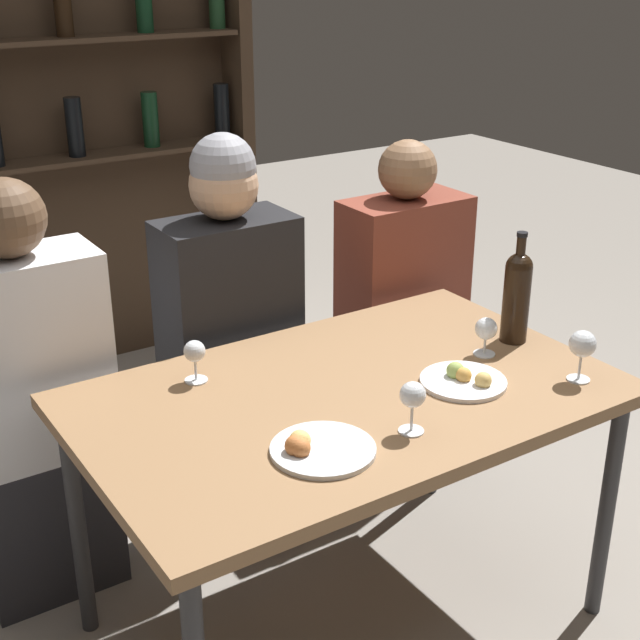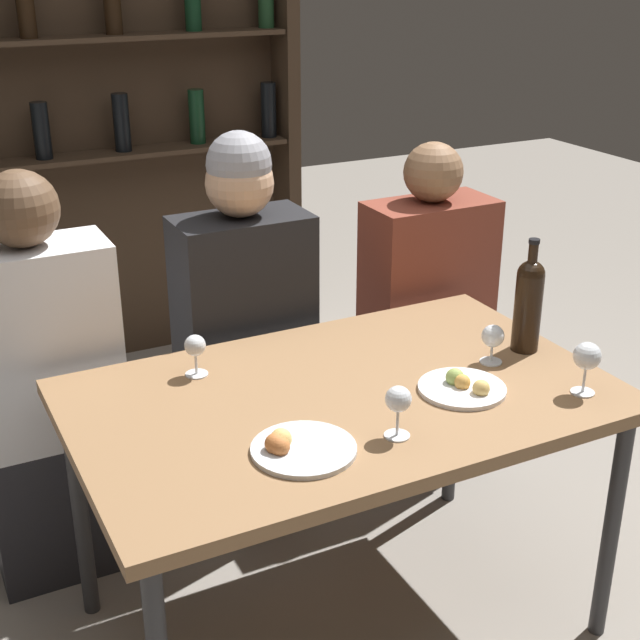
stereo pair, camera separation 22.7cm
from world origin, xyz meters
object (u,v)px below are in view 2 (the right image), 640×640
object	(u,v)px
wine_bottle	(528,301)
seated_person_center	(245,344)
wine_glass_1	(398,401)
seated_person_right	(426,325)
wine_glass_2	(587,358)
wine_glass_3	(195,348)
food_plate_0	(463,386)
food_plate_1	(296,447)
wine_glass_0	(493,338)
seated_person_left	(45,398)

from	to	relation	value
wine_bottle	seated_person_center	xyz separation A→B (m)	(-0.59, 0.59, -0.25)
wine_glass_1	seated_person_right	size ratio (longest dim) A/B	0.11
wine_glass_2	wine_glass_3	xyz separation A→B (m)	(-0.83, 0.53, -0.02)
wine_glass_3	food_plate_0	distance (m)	0.69
wine_glass_1	wine_bottle	bearing A→B (deg)	23.78
wine_glass_2	seated_person_right	bearing A→B (deg)	82.62
wine_glass_3	food_plate_1	size ratio (longest dim) A/B	0.48
wine_glass_0	seated_person_center	distance (m)	0.79
wine_glass_2	seated_person_right	size ratio (longest dim) A/B	0.12
wine_glass_0	seated_person_right	bearing A→B (deg)	71.41
wine_bottle	wine_glass_3	size ratio (longest dim) A/B	2.84
food_plate_1	food_plate_0	bearing A→B (deg)	8.32
wine_bottle	food_plate_0	distance (m)	0.35
food_plate_1	wine_glass_2	bearing A→B (deg)	-5.45
seated_person_center	food_plate_1	bearing A→B (deg)	-104.56
seated_person_left	seated_person_right	world-z (taller)	seated_person_left
wine_bottle	wine_glass_2	bearing A→B (deg)	-97.49
wine_bottle	food_plate_1	bearing A→B (deg)	-165.64
seated_person_center	seated_person_left	bearing A→B (deg)	-180.00
wine_glass_3	seated_person_right	size ratio (longest dim) A/B	0.10
seated_person_left	seated_person_right	distance (m)	1.28
wine_glass_2	food_plate_1	world-z (taller)	wine_glass_2
wine_glass_3	food_plate_0	bearing A→B (deg)	-34.51
wine_glass_2	wine_glass_3	world-z (taller)	wine_glass_2
wine_glass_1	seated_person_right	xyz separation A→B (m)	(0.64, 0.84, -0.26)
wine_glass_1	food_plate_1	xyz separation A→B (m)	(-0.24, 0.04, -0.08)
wine_glass_3	seated_person_center	distance (m)	0.47
seated_person_left	wine_glass_0	bearing A→B (deg)	-30.24
food_plate_1	seated_person_left	xyz separation A→B (m)	(-0.40, 0.80, -0.16)
wine_bottle	seated_person_right	xyz separation A→B (m)	(0.08, 0.59, -0.32)
seated_person_center	seated_person_right	size ratio (longest dim) A/B	1.08
seated_person_right	wine_glass_0	bearing A→B (deg)	-108.59
food_plate_1	seated_person_left	size ratio (longest dim) A/B	0.19
wine_bottle	wine_glass_0	distance (m)	0.15
wine_glass_1	seated_person_left	world-z (taller)	seated_person_left
food_plate_1	wine_bottle	bearing A→B (deg)	14.36
wine_glass_3	food_plate_1	world-z (taller)	wine_glass_3
seated_person_left	wine_bottle	bearing A→B (deg)	-26.29
wine_glass_2	food_plate_1	size ratio (longest dim) A/B	0.58
wine_glass_0	wine_glass_1	world-z (taller)	wine_glass_1
seated_person_right	wine_glass_3	bearing A→B (deg)	-160.34
wine_glass_1	wine_glass_2	world-z (taller)	wine_glass_2
wine_glass_0	wine_glass_3	size ratio (longest dim) A/B	0.96
wine_bottle	seated_person_center	size ratio (longest dim) A/B	0.25
food_plate_0	seated_person_left	world-z (taller)	seated_person_left
wine_glass_0	food_plate_1	size ratio (longest dim) A/B	0.46
wine_glass_3	wine_glass_2	bearing A→B (deg)	-32.91
wine_glass_3	seated_person_right	world-z (taller)	seated_person_right
food_plate_1	seated_person_left	world-z (taller)	seated_person_left
wine_glass_1	seated_person_right	bearing A→B (deg)	52.80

